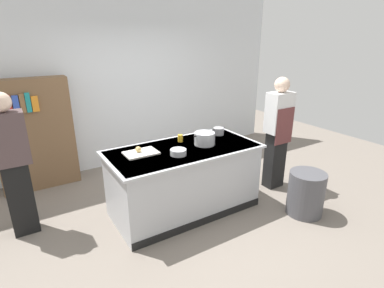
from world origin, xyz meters
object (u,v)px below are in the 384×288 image
mixing_bowl (178,152)px  bookshelf (35,135)px  stock_pot (205,139)px  sauce_pan (219,131)px  juice_cup (180,138)px  trash_bin (306,193)px  person_chef (278,131)px  onion (138,149)px  person_guest (13,163)px

mixing_bowl → bookshelf: bookshelf is taller
stock_pot → sauce_pan: bearing=30.6°
juice_cup → trash_bin: bearing=-44.1°
sauce_pan → trash_bin: size_ratio=0.37×
juice_cup → sauce_pan: bearing=-2.4°
trash_bin → person_chef: 1.03m
onion → bookshelf: 1.94m
stock_pot → person_guest: bearing=164.3°
onion → juice_cup: (0.66, 0.11, -0.01)m
person_guest → sauce_pan: bearing=78.9°
onion → stock_pot: stock_pot is taller
mixing_bowl → trash_bin: bearing=-27.6°
bookshelf → trash_bin: bearing=-43.6°
trash_bin → person_guest: (-3.22, 1.54, 0.61)m
juice_cup → person_chef: bearing=-15.3°
stock_pot → person_guest: (-2.20, 0.62, -0.07)m
juice_cup → person_guest: 2.02m
sauce_pan → bookshelf: size_ratio=0.13×
juice_cup → trash_bin: size_ratio=0.17×
stock_pot → juice_cup: 0.35m
onion → mixing_bowl: onion is taller
stock_pot → person_chef: (1.25, -0.13, -0.07)m
person_guest → bookshelf: bearing=161.4°
stock_pot → bookshelf: (-1.87, 1.82, -0.13)m
sauce_pan → bookshelf: 2.78m
trash_bin → bookshelf: bearing=136.4°
stock_pot → juice_cup: (-0.22, 0.27, -0.03)m
person_chef → onion: bearing=85.6°
stock_pot → trash_bin: 1.53m
person_guest → trash_bin: bearing=61.4°
person_guest → juice_cup: bearing=77.1°
onion → sauce_pan: bearing=3.7°
person_chef → juice_cup: bearing=78.1°
onion → person_chef: bearing=-7.8°
stock_pot → mixing_bowl: bearing=-164.0°
stock_pot → sauce_pan: (0.41, 0.24, -0.03)m
person_guest → mixing_bowl: bearing=63.3°
stock_pot → onion: bearing=169.6°
juice_cup → bookshelf: bookshelf is taller
person_chef → trash_bin: bearing=167.0°
sauce_pan → person_guest: 2.65m
mixing_bowl → person_chef: size_ratio=0.12×
stock_pot → sauce_pan: size_ratio=1.54×
onion → person_chef: 2.14m
trash_bin → bookshelf: bookshelf is taller
sauce_pan → mixing_bowl: size_ratio=1.11×
juice_cup → stock_pot: bearing=-51.3°
mixing_bowl → person_chef: (1.73, 0.01, -0.02)m
onion → trash_bin: size_ratio=0.12×
stock_pot → trash_bin: stock_pot is taller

